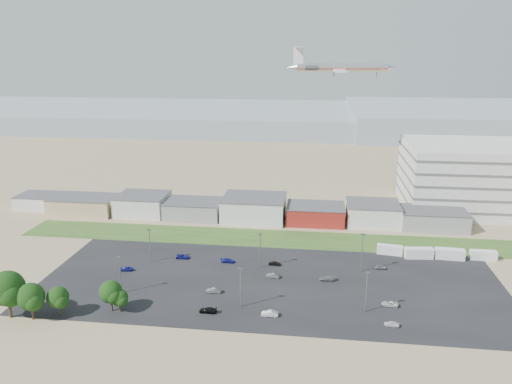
% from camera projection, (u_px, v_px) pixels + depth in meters
% --- Properties ---
extents(ground, '(700.00, 700.00, 0.00)m').
position_uv_depth(ground, '(239.00, 320.00, 111.92)').
color(ground, '#8F785B').
rests_on(ground, ground).
extents(parking_lot, '(120.00, 50.00, 0.01)m').
position_uv_depth(parking_lot, '(270.00, 282.00, 130.41)').
color(parking_lot, black).
rests_on(parking_lot, ground).
extents(grass_strip, '(160.00, 16.00, 0.02)m').
position_uv_depth(grass_strip, '(265.00, 238.00, 161.59)').
color(grass_strip, '#284F1D').
rests_on(grass_strip, ground).
extents(hills_backdrop, '(700.00, 200.00, 9.00)m').
position_uv_depth(hills_backdrop, '(349.00, 121.00, 406.68)').
color(hills_backdrop, gray).
rests_on(hills_backdrop, ground).
extents(building_row, '(170.00, 20.00, 8.00)m').
position_uv_depth(building_row, '(224.00, 207.00, 180.75)').
color(building_row, silver).
rests_on(building_row, ground).
extents(box_trailer_a, '(7.67, 3.44, 2.77)m').
position_uv_depth(box_trailer_a, '(390.00, 250.00, 148.37)').
color(box_trailer_a, silver).
rests_on(box_trailer_a, ground).
extents(box_trailer_b, '(8.29, 3.29, 3.03)m').
position_uv_depth(box_trailer_b, '(419.00, 253.00, 145.55)').
color(box_trailer_b, silver).
rests_on(box_trailer_b, ground).
extents(box_trailer_c, '(8.34, 3.08, 3.07)m').
position_uv_depth(box_trailer_c, '(450.00, 254.00, 144.89)').
color(box_trailer_c, silver).
rests_on(box_trailer_c, ground).
extents(box_trailer_d, '(7.35, 2.41, 2.74)m').
position_uv_depth(box_trailer_d, '(483.00, 255.00, 144.45)').
color(box_trailer_d, silver).
rests_on(box_trailer_d, ground).
extents(tree_far_left, '(8.45, 8.45, 12.68)m').
position_uv_depth(tree_far_left, '(7.00, 292.00, 111.55)').
color(tree_far_left, black).
rests_on(tree_far_left, ground).
extents(tree_left, '(6.59, 6.59, 9.88)m').
position_uv_depth(tree_left, '(31.00, 299.00, 111.06)').
color(tree_left, black).
rests_on(tree_left, ground).
extents(tree_mid, '(5.28, 5.28, 7.92)m').
position_uv_depth(tree_mid, '(58.00, 300.00, 113.07)').
color(tree_mid, black).
rests_on(tree_mid, ground).
extents(tree_right, '(5.70, 5.70, 8.55)m').
position_uv_depth(tree_right, '(111.00, 294.00, 114.93)').
color(tree_right, black).
rests_on(tree_right, ground).
extents(tree_near, '(4.23, 4.23, 6.35)m').
position_uv_depth(tree_near, '(120.00, 299.00, 114.77)').
color(tree_near, black).
rests_on(tree_near, ground).
extents(lightpole_front_l, '(1.14, 0.48, 9.71)m').
position_uv_depth(lightpole_front_l, '(120.00, 275.00, 123.46)').
color(lightpole_front_l, slate).
rests_on(lightpole_front_l, ground).
extents(lightpole_front_m, '(1.16, 0.48, 9.82)m').
position_uv_depth(lightpole_front_m, '(241.00, 288.00, 116.63)').
color(lightpole_front_m, slate).
rests_on(lightpole_front_m, ground).
extents(lightpole_front_r, '(1.18, 0.49, 9.99)m').
position_uv_depth(lightpole_front_r, '(366.00, 292.00, 114.20)').
color(lightpole_front_r, slate).
rests_on(lightpole_front_r, ground).
extents(lightpole_back_l, '(1.16, 0.48, 9.89)m').
position_uv_depth(lightpole_back_l, '(150.00, 246.00, 142.03)').
color(lightpole_back_l, slate).
rests_on(lightpole_back_l, ground).
extents(lightpole_back_m, '(1.18, 0.49, 10.05)m').
position_uv_depth(lightpole_back_m, '(260.00, 251.00, 138.18)').
color(lightpole_back_m, slate).
rests_on(lightpole_back_m, ground).
extents(lightpole_back_r, '(1.29, 0.54, 11.00)m').
position_uv_depth(lightpole_back_r, '(362.00, 253.00, 135.42)').
color(lightpole_back_r, slate).
rests_on(lightpole_back_r, ground).
extents(airliner, '(43.58, 30.27, 12.67)m').
position_uv_depth(airliner, '(342.00, 68.00, 195.27)').
color(airliner, silver).
extents(parked_car_0, '(4.12, 2.27, 1.09)m').
position_uv_depth(parked_car_0, '(390.00, 304.00, 118.14)').
color(parked_car_0, silver).
rests_on(parked_car_0, ground).
extents(parked_car_2, '(3.39, 1.67, 1.11)m').
position_uv_depth(parked_car_2, '(392.00, 324.00, 109.41)').
color(parked_car_2, silver).
rests_on(parked_car_2, ground).
extents(parked_car_3, '(4.13, 1.75, 1.19)m').
position_uv_depth(parked_car_3, '(208.00, 310.00, 115.15)').
color(parked_car_3, black).
rests_on(parked_car_3, ground).
extents(parked_car_4, '(3.94, 1.69, 1.26)m').
position_uv_depth(parked_car_4, '(214.00, 290.00, 124.63)').
color(parked_car_4, '#595B5E').
rests_on(parked_car_4, ground).
extents(parked_car_5, '(3.75, 1.86, 1.23)m').
position_uv_depth(parked_car_5, '(126.00, 269.00, 137.21)').
color(parked_car_5, navy).
rests_on(parked_car_5, ground).
extents(parked_car_6, '(4.06, 1.77, 1.16)m').
position_uv_depth(parked_car_6, '(228.00, 261.00, 142.69)').
color(parked_car_6, navy).
rests_on(parked_car_6, ground).
extents(parked_car_7, '(3.70, 1.61, 1.18)m').
position_uv_depth(parked_car_7, '(273.00, 276.00, 133.02)').
color(parked_car_7, '#595B5E').
rests_on(parked_car_7, ground).
extents(parked_car_8, '(3.31, 1.44, 1.11)m').
position_uv_depth(parked_car_8, '(380.00, 267.00, 138.35)').
color(parked_car_8, '#A5A5AA').
rests_on(parked_car_8, ground).
extents(parked_car_9, '(4.07, 1.88, 1.13)m').
position_uv_depth(parked_car_9, '(183.00, 257.00, 145.53)').
color(parked_car_9, navy).
rests_on(parked_car_9, ground).
extents(parked_car_11, '(3.38, 1.30, 1.10)m').
position_uv_depth(parked_car_11, '(275.00, 263.00, 140.78)').
color(parked_car_11, black).
rests_on(parked_car_11, ground).
extents(parked_car_12, '(4.34, 2.01, 1.23)m').
position_uv_depth(parked_car_12, '(327.00, 278.00, 131.28)').
color(parked_car_12, '#A5A5AA').
rests_on(parked_car_12, ground).
extents(parked_car_13, '(3.93, 1.45, 1.28)m').
position_uv_depth(parked_car_13, '(270.00, 313.00, 113.63)').
color(parked_car_13, silver).
rests_on(parked_car_13, ground).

